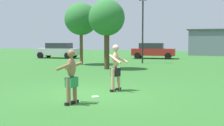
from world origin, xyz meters
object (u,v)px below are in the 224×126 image
at_px(player_with_cap, 116,65).
at_px(car_silver_far_end, 58,50).
at_px(car_red_mid_lot, 153,50).
at_px(frisbee, 95,97).
at_px(tree_behind_players, 107,18).
at_px(tree_left_field, 81,19).
at_px(lamp_post, 143,23).
at_px(player_in_green, 71,76).

height_order(player_with_cap, car_silver_far_end, player_with_cap).
height_order(player_with_cap, car_red_mid_lot, player_with_cap).
distance_m(frisbee, car_silver_far_end, 21.14).
bearing_deg(player_with_cap, frisbee, -99.86).
distance_m(car_red_mid_lot, tree_behind_players, 11.73).
relative_size(car_red_mid_lot, tree_left_field, 0.95).
relative_size(frisbee, tree_behind_players, 0.05).
height_order(car_silver_far_end, tree_left_field, tree_left_field).
distance_m(player_with_cap, tree_left_field, 11.96).
bearing_deg(tree_left_field, lamp_post, 35.34).
bearing_deg(frisbee, car_silver_far_end, 125.03).
bearing_deg(car_silver_far_end, frisbee, -54.97).
bearing_deg(tree_left_field, car_red_mid_lot, 68.90).
height_order(player_with_cap, tree_behind_players, tree_behind_players).
relative_size(frisbee, car_silver_far_end, 0.06).
distance_m(tree_left_field, tree_behind_players, 3.91).
relative_size(player_with_cap, car_silver_far_end, 0.39).
bearing_deg(frisbee, player_with_cap, 80.14).
xyz_separation_m(frisbee, car_red_mid_lot, (-2.73, 20.18, 0.81)).
bearing_deg(tree_left_field, tree_behind_players, -37.75).
bearing_deg(player_with_cap, tree_left_field, 123.53).
relative_size(lamp_post, tree_left_field, 1.11).
distance_m(player_in_green, car_red_mid_lot, 21.57).
bearing_deg(player_in_green, frisbee, 80.01).
relative_size(frisbee, lamp_post, 0.05).
height_order(player_with_cap, player_in_green, player_with_cap).
distance_m(player_in_green, frisbee, 1.53).
xyz_separation_m(frisbee, lamp_post, (-2.15, 14.00, 3.25)).
xyz_separation_m(player_in_green, tree_left_field, (-6.01, 12.36, 2.61)).
bearing_deg(car_red_mid_lot, tree_behind_players, -92.05).
xyz_separation_m(frisbee, tree_behind_players, (-3.14, 8.72, 3.30)).
xyz_separation_m(player_with_cap, tree_behind_players, (-3.37, 7.36, 2.33)).
bearing_deg(car_red_mid_lot, car_silver_far_end, -162.94).
bearing_deg(car_silver_far_end, player_in_green, -57.30).
xyz_separation_m(car_red_mid_lot, tree_behind_players, (-0.41, -11.46, 2.48)).
distance_m(frisbee, tree_behind_players, 9.84).
distance_m(player_in_green, tree_left_field, 13.99).
xyz_separation_m(player_with_cap, frisbee, (-0.24, -1.36, -0.96)).
bearing_deg(car_silver_far_end, lamp_post, -18.29).
relative_size(player_with_cap, player_in_green, 1.07).
xyz_separation_m(car_red_mid_lot, car_silver_far_end, (-9.40, -2.89, 0.00)).
distance_m(player_in_green, tree_behind_players, 10.67).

